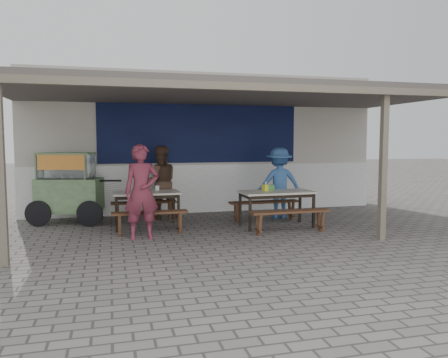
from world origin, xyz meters
TOP-DOWN VIEW (x-y plane):
  - ground at (0.00, 0.00)m, footprint 60.00×60.00m
  - back_wall at (-0.00, 3.58)m, footprint 9.00×1.28m
  - warung_roof at (0.02, 0.90)m, footprint 9.00×4.21m
  - table_left at (-1.69, 1.29)m, footprint 1.34×0.78m
  - bench_left_street at (-1.68, 0.58)m, footprint 1.44×0.29m
  - bench_left_wall at (-1.69, 2.01)m, footprint 1.44×0.29m
  - table_right at (0.94, 0.70)m, footprint 1.52×0.79m
  - bench_right_street at (0.96, 0.01)m, footprint 1.61×0.32m
  - bench_right_wall at (0.93, 1.39)m, footprint 1.61×0.32m
  - vendor_cart at (-3.29, 2.19)m, footprint 1.99×1.09m
  - patron_street_side at (-1.85, 0.28)m, footprint 0.65×0.44m
  - patron_wall_side at (-1.30, 2.28)m, footprint 0.87×0.70m
  - patron_right_table at (1.37, 1.65)m, footprint 1.11×0.70m
  - tissue_box at (0.76, 0.86)m, footprint 0.15×0.15m
  - donation_box at (0.84, 0.86)m, footprint 0.18×0.12m
  - condiment_jar at (-1.45, 1.51)m, footprint 0.09×0.09m
  - condiment_bowl at (-1.91, 1.40)m, footprint 0.21×0.21m

SIDE VIEW (x-z plane):
  - ground at x=0.00m, z-range 0.00..0.00m
  - bench_left_street at x=-1.68m, z-range 0.11..0.56m
  - bench_left_wall at x=-1.69m, z-range 0.11..0.56m
  - bench_right_street at x=0.96m, z-range 0.12..0.57m
  - bench_right_wall at x=0.93m, z-range 0.12..0.57m
  - table_left at x=-1.69m, z-range 0.30..1.05m
  - table_right at x=0.94m, z-range 0.30..1.05m
  - condiment_bowl at x=-1.91m, z-range 0.75..0.80m
  - condiment_jar at x=-1.45m, z-range 0.75..0.85m
  - donation_box at x=0.84m, z-range 0.75..0.87m
  - tissue_box at x=0.76m, z-range 0.75..0.88m
  - patron_right_table at x=1.37m, z-range 0.00..1.65m
  - vendor_cart at x=-3.29m, z-range 0.07..1.61m
  - patron_wall_side at x=-1.30m, z-range 0.00..1.69m
  - patron_street_side at x=-1.85m, z-range 0.00..1.74m
  - back_wall at x=0.00m, z-range -0.03..3.47m
  - warung_roof at x=0.02m, z-range 1.31..4.12m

